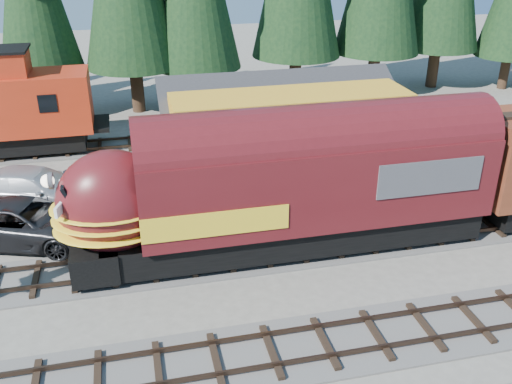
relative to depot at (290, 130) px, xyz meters
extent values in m
plane|color=#6B665B|center=(0.00, -10.50, -2.96)|extent=(120.00, 120.00, 0.00)
cube|color=#4C4947|center=(-10.00, 7.50, -2.92)|extent=(32.00, 3.20, 0.08)
cube|color=#38281E|center=(-10.00, 6.78, -2.71)|extent=(32.00, 0.08, 0.16)
cube|color=#38281E|center=(-10.00, 8.22, -2.71)|extent=(32.00, 0.08, 0.16)
cube|color=orange|center=(0.00, 0.00, -1.26)|extent=(12.00, 6.00, 3.40)
cube|color=gold|center=(0.00, 0.00, 1.16)|extent=(11.88, 3.30, 1.44)
cube|color=white|center=(-6.04, -1.00, -0.76)|extent=(0.06, 2.40, 0.60)
cube|color=black|center=(-1.68, -6.50, -2.03)|extent=(15.59, 2.79, 1.20)
cube|color=#531216|center=(-0.81, -6.50, 0.21)|extent=(14.22, 3.28, 3.28)
ellipsoid|color=#531216|center=(-8.79, -6.50, 0.10)|extent=(4.16, 3.22, 4.05)
cube|color=#38383A|center=(3.24, -6.50, 0.59)|extent=(4.38, 3.34, 1.42)
sphere|color=white|center=(-10.96, -6.50, 1.20)|extent=(0.48, 0.48, 0.48)
cube|color=#B02A12|center=(-14.39, 7.50, 2.46)|extent=(2.66, 2.44, 1.33)
imported|color=black|center=(-12.63, -3.20, -2.02)|extent=(7.39, 5.10, 1.88)
imported|color=#B3B6BC|center=(-12.55, 0.09, -2.00)|extent=(7.13, 4.59, 1.92)
camera|label=1|loc=(-7.91, -26.19, 9.67)|focal=40.00mm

